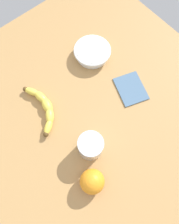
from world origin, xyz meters
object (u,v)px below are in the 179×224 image
orange_fruit (92,181)px  banana (44,107)px  smoothie_glass (91,146)px  ceramic_bowl (92,52)px

orange_fruit → banana: bearing=-6.2°
smoothie_glass → orange_fruit: 12.07cm
orange_fruit → smoothie_glass: bearing=-37.7°
banana → orange_fruit: (-34.04, 3.68, 2.44)cm
banana → smoothie_glass: (-24.50, -3.70, 2.82)cm
banana → ceramic_bowl: size_ratio=1.43×
banana → smoothie_glass: bearing=-158.3°
smoothie_glass → ceramic_bowl: bearing=-41.4°
smoothie_glass → ceramic_bowl: (31.30, -27.55, -1.99)cm
banana → smoothie_glass: size_ratio=2.32×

